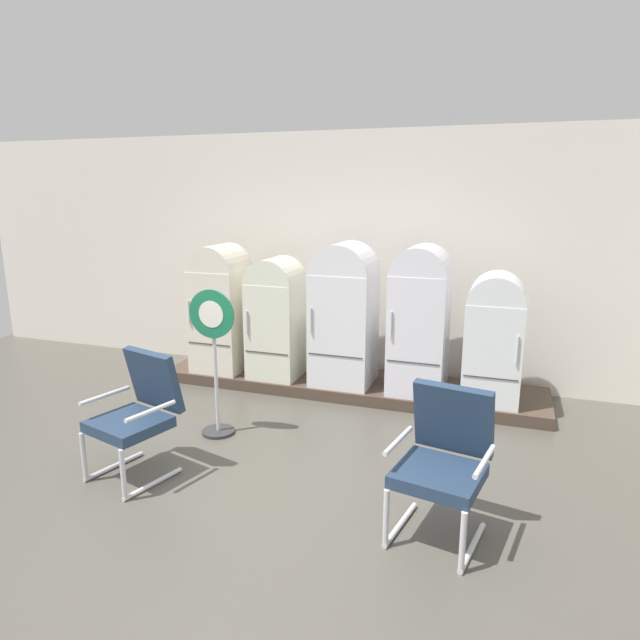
# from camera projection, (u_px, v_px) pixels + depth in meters

# --- Properties ---
(ground) EXTENTS (12.00, 10.00, 0.05)m
(ground) POSITION_uv_depth(u_px,v_px,m) (227.00, 538.00, 3.85)
(ground) COLOR #4D4A42
(back_wall) EXTENTS (11.76, 0.12, 3.04)m
(back_wall) POSITION_uv_depth(u_px,v_px,m) (364.00, 256.00, 6.85)
(back_wall) COLOR silver
(back_wall) RESTS_ON ground
(display_plinth) EXTENTS (4.55, 0.95, 0.13)m
(display_plinth) POSITION_uv_depth(u_px,v_px,m) (348.00, 384.00, 6.61)
(display_plinth) COLOR #46372C
(display_plinth) RESTS_ON ground
(refrigerator_0) EXTENTS (0.61, 0.65, 1.56)m
(refrigerator_0) POSITION_uv_depth(u_px,v_px,m) (220.00, 304.00, 6.80)
(refrigerator_0) COLOR silver
(refrigerator_0) RESTS_ON display_plinth
(refrigerator_1) EXTENTS (0.58, 0.61, 1.44)m
(refrigerator_1) POSITION_uv_depth(u_px,v_px,m) (276.00, 314.00, 6.56)
(refrigerator_1) COLOR silver
(refrigerator_1) RESTS_ON display_plinth
(refrigerator_2) EXTENTS (0.68, 0.67, 1.64)m
(refrigerator_2) POSITION_uv_depth(u_px,v_px,m) (344.00, 310.00, 6.30)
(refrigerator_2) COLOR white
(refrigerator_2) RESTS_ON display_plinth
(refrigerator_3) EXTENTS (0.61, 0.69, 1.63)m
(refrigerator_3) POSITION_uv_depth(u_px,v_px,m) (420.00, 315.00, 6.03)
(refrigerator_3) COLOR white
(refrigerator_3) RESTS_ON display_plinth
(refrigerator_4) EXTENTS (0.58, 0.64, 1.37)m
(refrigerator_4) POSITION_uv_depth(u_px,v_px,m) (494.00, 334.00, 5.79)
(refrigerator_4) COLOR white
(refrigerator_4) RESTS_ON display_plinth
(armchair_left) EXTENTS (0.73, 0.78, 1.04)m
(armchair_left) POSITION_uv_depth(u_px,v_px,m) (139.00, 408.00, 4.56)
(armchair_left) COLOR silver
(armchair_left) RESTS_ON ground
(armchair_right) EXTENTS (0.70, 0.75, 1.04)m
(armchair_right) POSITION_uv_depth(u_px,v_px,m) (444.00, 455.00, 3.76)
(armchair_right) COLOR silver
(armchair_right) RESTS_ON ground
(sign_stand) EXTENTS (0.47, 0.32, 1.45)m
(sign_stand) POSITION_uv_depth(u_px,v_px,m) (215.00, 364.00, 5.27)
(sign_stand) COLOR #2D2D30
(sign_stand) RESTS_ON ground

